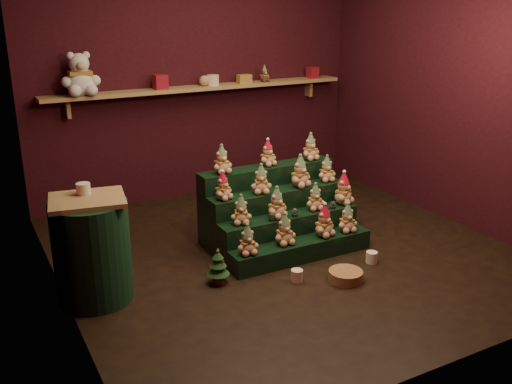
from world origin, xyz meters
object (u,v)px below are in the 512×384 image
snow_globe_c (333,205)px  mug_right (372,257)px  riser_tier_front (302,250)px  snow_globe_b (295,212)px  snow_globe_a (272,217)px  side_table (92,250)px  wicker_basket (346,276)px  white_bear (79,68)px  mug_left (297,275)px  brown_bear (264,74)px  mini_christmas_tree (218,266)px

snow_globe_c → mug_right: bearing=-82.7°
riser_tier_front → mug_right: bearing=-35.5°
riser_tier_front → snow_globe_b: bearing=83.7°
snow_globe_a → snow_globe_b: 0.24m
snow_globe_a → snow_globe_b: same height
snow_globe_c → snow_globe_b: bearing=180.0°
snow_globe_a → snow_globe_b: bearing=0.0°
side_table → mug_right: bearing=-2.8°
snow_globe_a → wicker_basket: snow_globe_a is taller
riser_tier_front → white_bear: size_ratio=2.54×
snow_globe_a → side_table: (-1.61, 0.00, 0.02)m
mug_left → white_bear: white_bear is taller
snow_globe_c → mug_left: (-0.72, -0.51, -0.35)m
mug_left → white_bear: 3.07m
wicker_basket → brown_bear: 2.99m
riser_tier_front → mini_christmas_tree: bearing=-175.5°
mug_left → wicker_basket: mug_left is taller
mug_left → white_bear: (-1.14, 2.39, 1.55)m
riser_tier_front → mug_left: 0.44m
snow_globe_c → side_table: side_table is taller
snow_globe_b → brown_bear: brown_bear is taller
snow_globe_b → wicker_basket: size_ratio=0.28×
wicker_basket → white_bear: white_bear is taller
riser_tier_front → mug_right: riser_tier_front is taller
snow_globe_b → brown_bear: 2.26m
snow_globe_b → snow_globe_c: size_ratio=1.06×
snow_globe_a → brown_bear: brown_bear is taller
riser_tier_front → snow_globe_c: snow_globe_c is taller
snow_globe_a → snow_globe_c: 0.67m
snow_globe_b → mug_left: bearing=-119.5°
mug_left → wicker_basket: size_ratio=0.35×
wicker_basket → white_bear: size_ratio=0.52×
snow_globe_b → mini_christmas_tree: (-0.89, -0.23, -0.24)m
riser_tier_front → snow_globe_b: size_ratio=17.30×
side_table → snow_globe_b: bearing=9.8°
snow_globe_c → mug_right: (0.07, -0.53, -0.35)m
mug_left → snow_globe_a: bearing=84.9°
riser_tier_front → mug_right: (0.51, -0.37, -0.04)m
mug_left → white_bear: bearing=115.6°
white_bear → snow_globe_b: bearing=-50.6°
riser_tier_front → snow_globe_a: 0.41m
snow_globe_c → mug_left: size_ratio=0.76×
mug_right → mug_left: bearing=178.6°
snow_globe_b → white_bear: size_ratio=0.15×
mini_christmas_tree → mug_right: 1.42m
snow_globe_a → mini_christmas_tree: snow_globe_a is taller
snow_globe_b → snow_globe_a: bearing=-180.0°
white_bear → wicker_basket: bearing=-57.5°
side_table → mug_left: side_table is taller
riser_tier_front → wicker_basket: 0.55m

